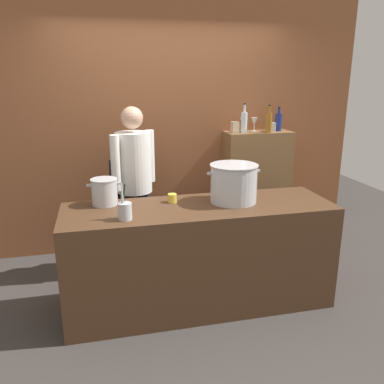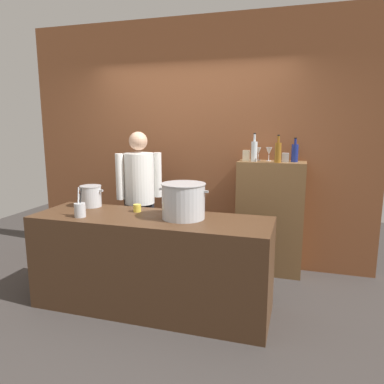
% 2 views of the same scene
% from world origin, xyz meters
% --- Properties ---
extents(ground_plane, '(8.00, 8.00, 0.00)m').
position_xyz_m(ground_plane, '(0.00, 0.00, 0.00)').
color(ground_plane, '#383330').
extents(brick_back_panel, '(4.40, 0.10, 3.00)m').
position_xyz_m(brick_back_panel, '(0.00, 1.40, 1.50)').
color(brick_back_panel, brown).
rests_on(brick_back_panel, ground_plane).
extents(prep_counter, '(2.24, 0.70, 0.90)m').
position_xyz_m(prep_counter, '(0.00, 0.00, 0.45)').
color(prep_counter, '#472D1C').
rests_on(prep_counter, ground_plane).
extents(bar_cabinet, '(0.76, 0.32, 1.33)m').
position_xyz_m(bar_cabinet, '(0.99, 1.19, 0.66)').
color(bar_cabinet, brown).
rests_on(bar_cabinet, ground_plane).
extents(chef, '(0.46, 0.42, 1.66)m').
position_xyz_m(chef, '(-0.46, 0.77, 0.96)').
color(chef, black).
rests_on(chef, ground_plane).
extents(stockpot_large, '(0.46, 0.41, 0.32)m').
position_xyz_m(stockpot_large, '(0.31, 0.05, 1.06)').
color(stockpot_large, '#B7BABF').
rests_on(stockpot_large, prep_counter).
extents(stockpot_small, '(0.28, 0.22, 0.22)m').
position_xyz_m(stockpot_small, '(-0.76, 0.22, 1.01)').
color(stockpot_small, '#B7BABF').
rests_on(stockpot_small, prep_counter).
extents(utensil_crock, '(0.10, 0.10, 0.28)m').
position_xyz_m(utensil_crock, '(-0.62, -0.19, 0.97)').
color(utensil_crock, '#B7BABF').
rests_on(utensil_crock, prep_counter).
extents(butter_jar, '(0.08, 0.08, 0.07)m').
position_xyz_m(butter_jar, '(-0.20, 0.15, 0.94)').
color(butter_jar, yellow).
rests_on(butter_jar, prep_counter).
extents(wine_bottle_cobalt, '(0.07, 0.07, 0.27)m').
position_xyz_m(wine_bottle_cobalt, '(1.24, 1.21, 1.43)').
color(wine_bottle_cobalt, navy).
rests_on(wine_bottle_cobalt, bar_cabinet).
extents(wine_bottle_clear, '(0.07, 0.07, 0.32)m').
position_xyz_m(wine_bottle_clear, '(0.80, 1.14, 1.45)').
color(wine_bottle_clear, silver).
rests_on(wine_bottle_clear, bar_cabinet).
extents(wine_bottle_amber, '(0.07, 0.07, 0.30)m').
position_xyz_m(wine_bottle_amber, '(1.06, 1.08, 1.44)').
color(wine_bottle_amber, '#8C5919').
rests_on(wine_bottle_amber, bar_cabinet).
extents(wine_glass_wide, '(0.07, 0.07, 0.15)m').
position_xyz_m(wine_glass_wide, '(0.83, 1.27, 1.43)').
color(wine_glass_wide, silver).
rests_on(wine_glass_wide, bar_cabinet).
extents(wine_glass_short, '(0.08, 0.08, 0.16)m').
position_xyz_m(wine_glass_short, '(0.95, 1.23, 1.44)').
color(wine_glass_short, silver).
rests_on(wine_glass_short, bar_cabinet).
extents(spice_tin_silver, '(0.07, 0.07, 0.10)m').
position_xyz_m(spice_tin_silver, '(1.14, 1.17, 1.38)').
color(spice_tin_silver, '#B2B2B7').
rests_on(spice_tin_silver, bar_cabinet).
extents(spice_tin_cream, '(0.07, 0.07, 0.12)m').
position_xyz_m(spice_tin_cream, '(0.70, 1.17, 1.39)').
color(spice_tin_cream, beige).
rests_on(spice_tin_cream, bar_cabinet).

